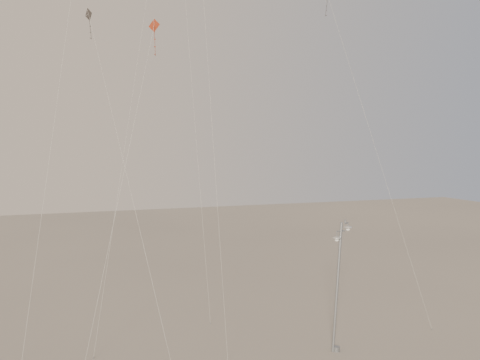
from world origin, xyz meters
name	(u,v)px	position (x,y,z in m)	size (l,w,h in m)	color
street_lamp	(338,282)	(7.43, 4.84, 4.42)	(1.51, 0.87, 8.28)	gray
kite_1	(106,90)	(-6.01, 9.26, 16.22)	(3.29, 13.10, 21.62)	#2C2725
kite_3	(138,107)	(-4.86, 4.67, 14.93)	(5.76, 8.54, 19.98)	maroon
kite_4	(354,82)	(12.44, 11.48, 17.62)	(4.50, 7.99, 24.58)	#2C2725
kite_7	(145,14)	(-1.68, 20.75, 23.61)	(7.20, 14.91, 29.40)	maroon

